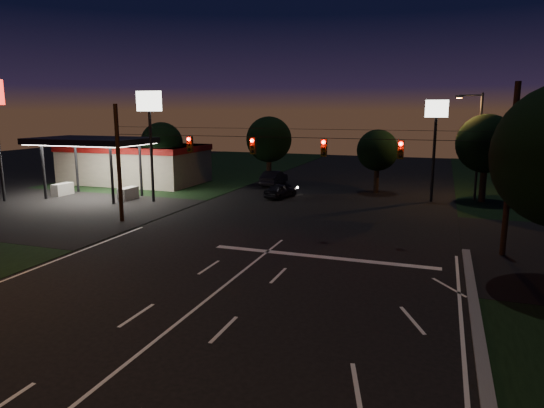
% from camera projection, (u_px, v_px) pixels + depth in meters
% --- Properties ---
extents(ground, '(140.00, 140.00, 0.00)m').
position_uv_depth(ground, '(148.00, 347.00, 15.76)').
color(ground, black).
rests_on(ground, ground).
extents(cross_street_left, '(20.00, 16.00, 0.02)m').
position_uv_depth(cross_street_left, '(42.00, 211.00, 37.09)').
color(cross_street_left, black).
rests_on(cross_street_left, ground).
extents(stop_bar, '(12.00, 0.50, 0.01)m').
position_uv_depth(stop_bar, '(321.00, 257.00, 25.43)').
color(stop_bar, silver).
rests_on(stop_bar, ground).
extents(utility_pole_right, '(0.30, 0.30, 9.00)m').
position_uv_depth(utility_pole_right, '(502.00, 255.00, 25.74)').
color(utility_pole_right, black).
rests_on(utility_pole_right, ground).
extents(utility_pole_left, '(0.28, 0.28, 8.00)m').
position_uv_depth(utility_pole_left, '(122.00, 221.00, 33.56)').
color(utility_pole_left, black).
rests_on(utility_pole_left, ground).
extents(signal_span, '(24.00, 0.40, 1.56)m').
position_uv_depth(signal_span, '(287.00, 146.00, 28.57)').
color(signal_span, black).
rests_on(signal_span, ground).
extents(gas_station, '(14.20, 16.10, 5.25)m').
position_uv_depth(gas_station, '(132.00, 161.00, 50.57)').
color(gas_station, gray).
rests_on(gas_station, ground).
extents(pole_sign_left_near, '(2.20, 0.30, 9.10)m').
position_uv_depth(pole_sign_left_near, '(150.00, 118.00, 39.37)').
color(pole_sign_left_near, black).
rests_on(pole_sign_left_near, ground).
extents(pole_sign_right, '(1.80, 0.30, 8.40)m').
position_uv_depth(pole_sign_right, '(436.00, 127.00, 39.75)').
color(pole_sign_right, black).
rests_on(pole_sign_right, ground).
extents(street_light_right_far, '(2.20, 0.35, 9.00)m').
position_uv_depth(street_light_right_far, '(476.00, 138.00, 40.73)').
color(street_light_right_far, black).
rests_on(street_light_right_far, ground).
extents(tree_far_a, '(4.20, 4.20, 6.42)m').
position_uv_depth(tree_far_a, '(163.00, 144.00, 48.70)').
color(tree_far_a, black).
rests_on(tree_far_a, ground).
extents(tree_far_b, '(4.60, 4.60, 6.98)m').
position_uv_depth(tree_far_b, '(269.00, 140.00, 49.09)').
color(tree_far_b, black).
rests_on(tree_far_b, ground).
extents(tree_far_c, '(3.80, 3.80, 5.86)m').
position_uv_depth(tree_far_c, '(378.00, 151.00, 44.69)').
color(tree_far_c, black).
rests_on(tree_far_c, ground).
extents(tree_far_d, '(4.80, 4.80, 7.30)m').
position_uv_depth(tree_far_d, '(486.00, 144.00, 39.75)').
color(tree_far_d, black).
rests_on(tree_far_d, ground).
extents(car_oncoming_a, '(2.28, 3.99, 1.28)m').
position_uv_depth(car_oncoming_a, '(280.00, 191.00, 42.52)').
color(car_oncoming_a, black).
rests_on(car_oncoming_a, ground).
extents(car_oncoming_b, '(1.60, 4.57, 1.51)m').
position_uv_depth(car_oncoming_b, '(274.00, 178.00, 49.66)').
color(car_oncoming_b, black).
rests_on(car_oncoming_b, ground).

